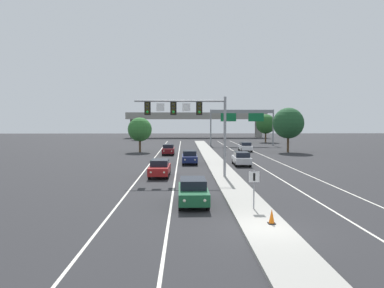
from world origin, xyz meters
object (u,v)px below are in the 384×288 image
Objects in this scene: overhead_signal_mast at (193,117)px; car_oncoming_navy at (190,157)px; car_receding_white at (245,147)px; tree_far_right_c at (288,123)px; car_oncoming_darkred at (168,149)px; tree_far_left_b at (139,127)px; tree_far_left_a at (140,129)px; median_sign_post at (254,184)px; car_oncoming_red at (160,168)px; highway_sign_gantry at (242,116)px; car_receding_silver at (241,158)px; tree_far_right_a at (266,124)px; car_oncoming_green at (193,191)px; traffic_cone_median_nose at (272,217)px.

car_oncoming_navy is (-0.09, 10.90, -4.71)m from overhead_signal_mast.
tree_far_right_c reaches higher than car_receding_white.
car_oncoming_darkred is 13.94m from car_receding_white.
car_oncoming_navy is 55.23m from tree_far_left_b.
overhead_signal_mast reaches higher than tree_far_left_a.
car_oncoming_darkred is (-3.07, 11.70, 0.00)m from car_oncoming_navy.
car_receding_white is 0.87× the size of tree_far_left_b.
median_sign_post is 40.70m from car_receding_white.
overhead_signal_mast is at bearing -121.91° from tree_far_right_c.
highway_sign_gantry is at bearing 70.69° from car_oncoming_red.
overhead_signal_mast is 11.82m from car_receding_silver.
tree_far_right_a is 33.65m from tree_far_left_b.
car_oncoming_green is 0.78× the size of tree_far_left_a.
tree_far_left_b is at bearing 101.22° from overhead_signal_mast.
car_receding_silver is 58.62m from tree_far_left_b.
median_sign_post is 35.23m from car_oncoming_darkred.
car_receding_silver is 46.25m from tree_far_right_a.
median_sign_post is at bearing -99.09° from car_receding_white.
tree_far_right_a is at bearing 65.91° from car_oncoming_navy.
car_receding_white is 0.78× the size of tree_far_left_a.
overhead_signal_mast is 23.29m from car_oncoming_darkred.
traffic_cone_median_nose is 0.10× the size of tree_far_right_c.
car_receding_silver is 33.66m from highway_sign_gantry.
tree_far_right_a is (15.39, 68.38, 3.89)m from traffic_cone_median_nose.
highway_sign_gantry is (14.34, 40.93, 5.34)m from car_oncoming_red.
overhead_signal_mast is at bearing -82.05° from car_oncoming_darkred.
tree_far_right_c is at bearing 72.69° from traffic_cone_median_nose.
median_sign_post is 0.33× the size of tree_far_right_a.
overhead_signal_mast reaches higher than car_oncoming_darkred.
car_receding_silver is (5.91, 9.09, -4.71)m from overhead_signal_mast.
car_oncoming_navy is 1.00× the size of car_oncoming_darkred.
car_oncoming_red is (-6.25, 12.99, -0.77)m from median_sign_post.
tree_far_right_a is at bearing 76.51° from median_sign_post.
car_oncoming_navy is at bearing -114.09° from tree_far_right_a.
highway_sign_gantry is 2.31× the size of tree_far_left_a.
overhead_signal_mast reaches higher than car_receding_white.
car_oncoming_darkred is 7.35m from tree_far_left_a.
car_oncoming_red is 1.00× the size of car_receding_silver.
traffic_cone_median_nose is (-6.14, -43.18, -0.31)m from car_receding_white.
tree_far_left_b is (-12.72, 53.68, 2.55)m from car_oncoming_navy.
overhead_signal_mast is 43.38m from highway_sign_gantry.
car_oncoming_navy is (0.14, 21.05, 0.00)m from car_oncoming_green.
overhead_signal_mast is at bearing -78.78° from tree_far_left_b.
car_oncoming_green is at bearing -104.45° from car_receding_white.
tree_far_left_b reaches higher than median_sign_post.
car_oncoming_darkred is 38.00m from tree_far_right_a.
tree_far_left_a is (-13.97, 18.13, 2.92)m from car_receding_silver.
overhead_signal_mast reaches higher than tree_far_right_c.
car_oncoming_navy is at bearing 163.19° from car_receding_silver.
car_oncoming_navy is 33.43m from highway_sign_gantry.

